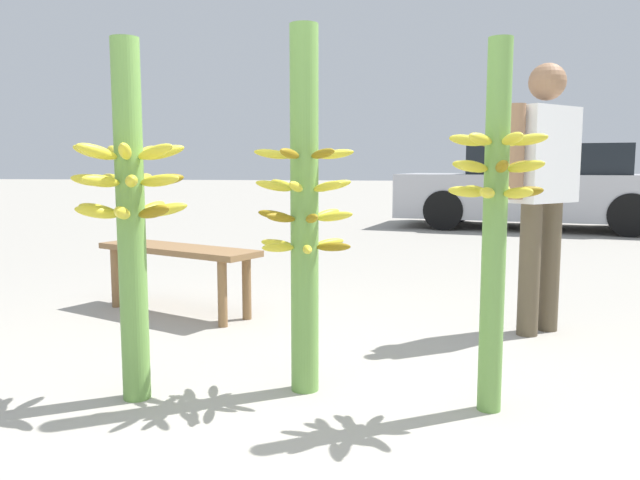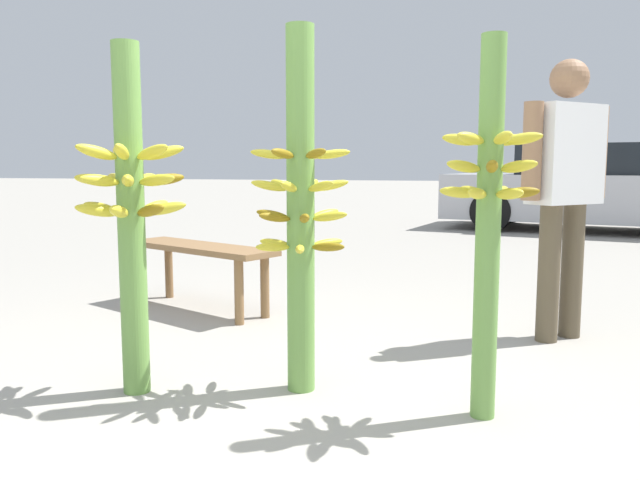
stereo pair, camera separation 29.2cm
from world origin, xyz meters
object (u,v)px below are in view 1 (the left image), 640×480
(banana_stalk_left, at_px, (131,211))
(banana_stalk_right, at_px, (495,214))
(parked_car, at_px, (538,188))
(banana_stalk_center, at_px, (304,211))
(vendor_person, at_px, (543,176))
(market_bench, at_px, (178,258))

(banana_stalk_left, relative_size, banana_stalk_right, 1.02)
(banana_stalk_left, xyz_separation_m, parked_car, (3.07, 8.03, -0.17))
(banana_stalk_left, relative_size, parked_car, 0.34)
(banana_stalk_center, relative_size, parked_car, 0.35)
(banana_stalk_center, xyz_separation_m, vendor_person, (1.22, 1.19, 0.13))
(banana_stalk_left, xyz_separation_m, banana_stalk_right, (1.51, 0.11, -0.00))
(banana_stalk_left, bearing_deg, market_bench, 105.43)
(banana_stalk_center, distance_m, vendor_person, 1.71)
(banana_stalk_center, relative_size, vendor_person, 1.00)
(banana_stalk_center, distance_m, banana_stalk_right, 0.81)
(parked_car, bearing_deg, banana_stalk_center, 174.89)
(banana_stalk_right, distance_m, parked_car, 8.07)
(banana_stalk_left, xyz_separation_m, banana_stalk_center, (0.71, 0.22, -0.01))
(banana_stalk_center, xyz_separation_m, market_bench, (-1.13, 1.33, -0.44))
(banana_stalk_right, relative_size, market_bench, 1.19)
(market_bench, xyz_separation_m, parked_car, (3.50, 6.48, 0.27))
(banana_stalk_center, bearing_deg, vendor_person, 44.26)
(vendor_person, bearing_deg, banana_stalk_center, -0.46)
(vendor_person, bearing_deg, market_bench, -48.07)
(banana_stalk_left, height_order, market_bench, banana_stalk_left)
(banana_stalk_left, height_order, banana_stalk_center, banana_stalk_center)
(banana_stalk_right, xyz_separation_m, vendor_person, (0.42, 1.29, 0.13))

